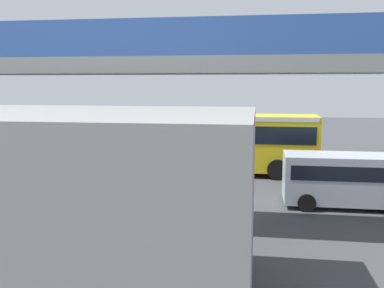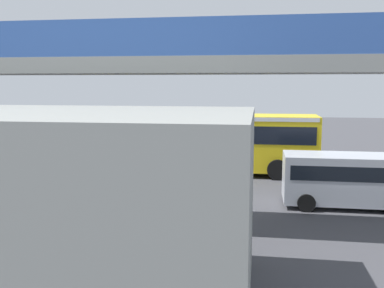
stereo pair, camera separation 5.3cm
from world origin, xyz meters
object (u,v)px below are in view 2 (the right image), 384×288
pedestrian (80,164)px  city_bus (207,138)px  traffic_sign (108,128)px  parked_van (346,177)px

pedestrian → city_bus: bearing=-151.6°
pedestrian → traffic_sign: (1.11, -7.26, 1.00)m
parked_van → traffic_sign: (13.12, -9.78, 0.71)m
city_bus → traffic_sign: 8.10m
pedestrian → traffic_sign: bearing=-81.3°
city_bus → pedestrian: (5.88, 3.18, -1.00)m
pedestrian → traffic_sign: 7.42m
parked_van → pedestrian: bearing=-11.8°
parked_van → pedestrian: size_ratio=2.68×
city_bus → pedestrian: 6.76m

